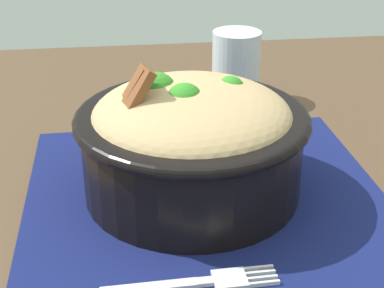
# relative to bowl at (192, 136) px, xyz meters

# --- Properties ---
(table) EXTENTS (1.08, 0.86, 0.76)m
(table) POSITION_rel_bowl_xyz_m (0.04, 0.03, -0.14)
(table) COLOR #4C3826
(table) RESTS_ON ground_plane
(placemat) EXTENTS (0.41, 0.35, 0.00)m
(placemat) POSITION_rel_bowl_xyz_m (0.05, 0.01, -0.06)
(placemat) COLOR #11194C
(placemat) RESTS_ON table
(bowl) EXTENTS (0.26, 0.26, 0.13)m
(bowl) POSITION_rel_bowl_xyz_m (0.00, 0.00, 0.00)
(bowl) COLOR black
(bowl) RESTS_ON placemat
(fork) EXTENTS (0.02, 0.14, 0.00)m
(fork) POSITION_rel_bowl_xyz_m (0.14, -0.01, -0.06)
(fork) COLOR silver
(fork) RESTS_ON placemat
(drinking_glass) EXTENTS (0.06, 0.06, 0.09)m
(drinking_glass) POSITION_rel_bowl_xyz_m (-0.23, 0.09, -0.02)
(drinking_glass) COLOR silver
(drinking_glass) RESTS_ON table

